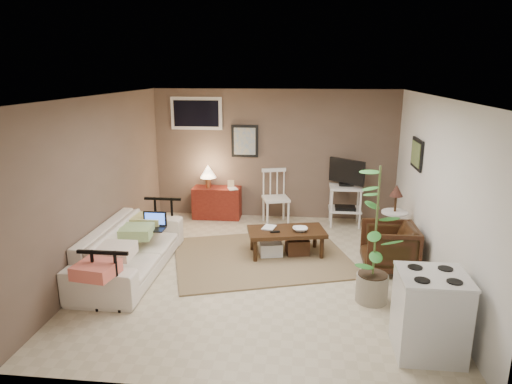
# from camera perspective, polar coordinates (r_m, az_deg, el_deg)

# --- Properties ---
(floor) EXTENTS (5.00, 5.00, 0.00)m
(floor) POSITION_cam_1_polar(r_m,az_deg,el_deg) (6.49, 0.64, -9.83)
(floor) COLOR #C1B293
(floor) RESTS_ON ground
(art_back) EXTENTS (0.50, 0.03, 0.60)m
(art_back) POSITION_cam_1_polar(r_m,az_deg,el_deg) (8.51, -1.41, 6.38)
(art_back) COLOR black
(art_right) EXTENTS (0.03, 0.60, 0.45)m
(art_right) POSITION_cam_1_polar(r_m,az_deg,el_deg) (7.21, 19.48, 4.52)
(art_right) COLOR black
(window) EXTENTS (0.96, 0.03, 0.60)m
(window) POSITION_cam_1_polar(r_m,az_deg,el_deg) (8.61, -7.46, 9.71)
(window) COLOR silver
(rug) EXTENTS (3.02, 2.69, 0.02)m
(rug) POSITION_cam_1_polar(r_m,az_deg,el_deg) (6.92, 0.67, -8.09)
(rug) COLOR olive
(rug) RESTS_ON floor
(coffee_table) EXTENTS (1.24, 0.82, 0.43)m
(coffee_table) POSITION_cam_1_polar(r_m,az_deg,el_deg) (6.93, 3.74, -6.05)
(coffee_table) COLOR #331E0D
(coffee_table) RESTS_ON floor
(sofa) EXTENTS (0.66, 2.27, 0.89)m
(sofa) POSITION_cam_1_polar(r_m,az_deg,el_deg) (6.55, -15.47, -5.95)
(sofa) COLOR beige
(sofa) RESTS_ON floor
(sofa_pillows) EXTENTS (0.44, 2.16, 0.15)m
(sofa_pillows) POSITION_cam_1_polar(r_m,az_deg,el_deg) (6.27, -15.94, -5.95)
(sofa_pillows) COLOR beige
(sofa_pillows) RESTS_ON sofa
(sofa_end_rails) EXTENTS (0.61, 2.26, 0.76)m
(sofa_end_rails) POSITION_cam_1_polar(r_m,az_deg,el_deg) (6.53, -14.36, -6.53)
(sofa_end_rails) COLOR black
(sofa_end_rails) RESTS_ON floor
(laptop) EXTENTS (0.35, 0.25, 0.24)m
(laptop) POSITION_cam_1_polar(r_m,az_deg,el_deg) (6.78, -12.64, -3.88)
(laptop) COLOR black
(laptop) RESTS_ON sofa
(red_console) EXTENTS (0.89, 0.40, 1.03)m
(red_console) POSITION_cam_1_polar(r_m,az_deg,el_deg) (8.65, -5.00, -0.96)
(red_console) COLOR maroon
(red_console) RESTS_ON floor
(spindle_chair) EXTENTS (0.55, 0.55, 0.99)m
(spindle_chair) POSITION_cam_1_polar(r_m,az_deg,el_deg) (8.29, 2.47, -0.84)
(spindle_chair) COLOR silver
(spindle_chair) RESTS_ON floor
(tv_stand) EXTENTS (0.59, 0.50, 1.21)m
(tv_stand) POSITION_cam_1_polar(r_m,az_deg,el_deg) (8.30, 11.15, 0.16)
(tv_stand) COLOR silver
(tv_stand) RESTS_ON floor
(side_table) EXTENTS (0.40, 0.40, 1.06)m
(side_table) POSITION_cam_1_polar(r_m,az_deg,el_deg) (7.27, 16.97, -2.22)
(side_table) COLOR silver
(side_table) RESTS_ON floor
(armchair) EXTENTS (0.67, 0.72, 0.73)m
(armchair) POSITION_cam_1_polar(r_m,az_deg,el_deg) (6.66, 16.32, -6.40)
(armchair) COLOR black
(armchair) RESTS_ON floor
(potted_plant) EXTENTS (0.43, 0.43, 1.71)m
(potted_plant) POSITION_cam_1_polar(r_m,az_deg,el_deg) (5.53, 14.76, -4.68)
(potted_plant) COLOR gray
(potted_plant) RESTS_ON floor
(stove) EXTENTS (0.65, 0.61, 0.85)m
(stove) POSITION_cam_1_polar(r_m,az_deg,el_deg) (4.91, 20.90, -14.06)
(stove) COLOR silver
(stove) RESTS_ON floor
(bowl) EXTENTS (0.23, 0.08, 0.22)m
(bowl) POSITION_cam_1_polar(r_m,az_deg,el_deg) (6.80, 5.55, -3.99)
(bowl) COLOR #331E0D
(bowl) RESTS_ON coffee_table
(book_table) EXTENTS (0.18, 0.06, 0.24)m
(book_table) POSITION_cam_1_polar(r_m,az_deg,el_deg) (6.92, 0.96, -3.50)
(book_table) COLOR #331E0D
(book_table) RESTS_ON coffee_table
(book_console) EXTENTS (0.16, 0.08, 0.22)m
(book_console) POSITION_cam_1_polar(r_m,az_deg,el_deg) (8.38, -3.47, 1.01)
(book_console) COLOR #331E0D
(book_console) RESTS_ON red_console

